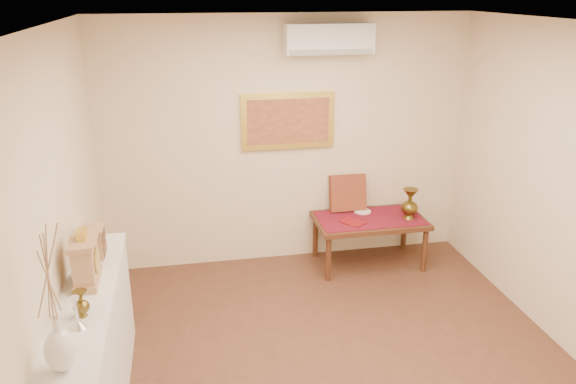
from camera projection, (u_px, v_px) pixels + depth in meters
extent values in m
plane|color=brown|center=(341.00, 380.00, 4.46)|extent=(4.50, 4.50, 0.00)
plane|color=white|center=(355.00, 28.00, 3.53)|extent=(4.50, 4.50, 0.00)
cube|color=beige|center=(287.00, 143.00, 6.07)|extent=(4.00, 0.02, 2.70)
cube|color=beige|center=(51.00, 248.00, 3.64)|extent=(0.02, 4.50, 2.70)
cube|color=maroon|center=(370.00, 218.00, 6.15)|extent=(1.14, 0.59, 0.01)
cylinder|color=white|center=(362.00, 211.00, 6.31)|extent=(0.19, 0.19, 0.01)
cube|color=maroon|center=(352.00, 222.00, 6.02)|extent=(0.29, 0.31, 0.01)
cube|color=#5D1215|center=(348.00, 193.00, 6.31)|extent=(0.41, 0.18, 0.42)
cube|color=silver|center=(95.00, 357.00, 3.97)|extent=(0.35, 2.00, 0.95)
cube|color=silver|center=(86.00, 297.00, 3.80)|extent=(0.37, 2.02, 0.03)
cube|color=tan|center=(88.00, 279.00, 3.95)|extent=(0.16, 0.36, 0.05)
cube|color=tan|center=(85.00, 260.00, 3.90)|extent=(0.14, 0.30, 0.25)
cylinder|color=beige|center=(97.00, 259.00, 3.91)|extent=(0.01, 0.17, 0.17)
cylinder|color=gold|center=(97.00, 259.00, 3.91)|extent=(0.01, 0.19, 0.19)
cube|color=tan|center=(83.00, 241.00, 3.85)|extent=(0.17, 0.34, 0.04)
cube|color=gold|center=(82.00, 234.00, 3.83)|extent=(0.06, 0.11, 0.07)
cube|color=tan|center=(94.00, 243.00, 4.30)|extent=(0.15, 0.20, 0.22)
cube|color=#4E2817|center=(105.00, 248.00, 4.33)|extent=(0.01, 0.17, 0.09)
cube|color=#4E2817|center=(104.00, 237.00, 4.30)|extent=(0.01, 0.17, 0.09)
cube|color=tan|center=(92.00, 229.00, 4.26)|extent=(0.16, 0.21, 0.02)
cube|color=#4E2817|center=(370.00, 220.00, 6.16)|extent=(1.20, 0.70, 0.05)
cylinder|color=#4E2817|center=(328.00, 259.00, 5.90)|extent=(0.06, 0.06, 0.50)
cylinder|color=#4E2817|center=(425.00, 250.00, 6.09)|extent=(0.06, 0.06, 0.50)
cylinder|color=#4E2817|center=(315.00, 236.00, 6.43)|extent=(0.06, 0.06, 0.50)
cylinder|color=#4E2817|center=(404.00, 229.00, 6.62)|extent=(0.06, 0.06, 0.50)
cube|color=gold|center=(288.00, 121.00, 5.96)|extent=(1.00, 0.05, 0.60)
cube|color=#A55F39|center=(288.00, 121.00, 5.94)|extent=(0.88, 0.01, 0.48)
cube|color=silver|center=(329.00, 39.00, 5.64)|extent=(0.90, 0.24, 0.30)
cube|color=gray|center=(332.00, 52.00, 5.57)|extent=(0.86, 0.02, 0.05)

